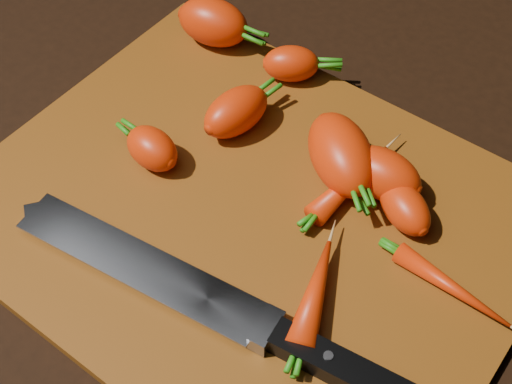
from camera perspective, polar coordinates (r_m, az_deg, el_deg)
The scene contains 13 objects.
ground at distance 0.67m, azimuth -0.51°, elevation -2.40°, with size 2.00×2.00×0.01m, color black.
cutting_board at distance 0.66m, azimuth -0.52°, elevation -1.84°, with size 0.50×0.40×0.01m, color brown.
carrot_0 at distance 0.81m, azimuth -3.45°, elevation 13.41°, with size 0.08×0.05×0.05m, color #F02E03.
carrot_1 at distance 0.69m, azimuth -8.32°, elevation 3.47°, with size 0.06×0.04×0.04m, color #F02E03.
carrot_2 at distance 0.67m, azimuth 6.83°, elevation 3.00°, with size 0.10×0.06×0.06m, color #F02E03.
carrot_3 at distance 0.71m, azimuth -1.61°, elevation 6.45°, with size 0.08×0.04×0.04m, color #F02E03.
carrot_4 at distance 0.66m, azimuth 10.10°, elevation 1.42°, with size 0.07×0.05×0.05m, color #F02E03.
carrot_5 at distance 0.77m, azimuth 2.82°, elevation 10.22°, with size 0.06×0.04×0.04m, color #F02E03.
carrot_6 at distance 0.65m, azimuth 11.81°, elevation -1.21°, with size 0.06×0.04×0.04m, color #F02E03.
carrot_7 at distance 0.67m, azimuth 7.64°, elevation 0.89°, with size 0.11×0.02×0.02m, color #F02E03.
carrot_8 at distance 0.62m, azimuth 15.42°, elevation -7.38°, with size 0.11×0.02×0.02m, color #F02E03.
carrot_9 at distance 0.59m, azimuth 4.76°, elevation -7.98°, with size 0.10×0.03×0.03m, color #F02E03.
knife at distance 0.61m, azimuth -7.58°, elevation -6.70°, with size 0.39×0.08×0.02m.
Camera 1 is at (0.24, -0.31, 0.54)m, focal length 50.00 mm.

